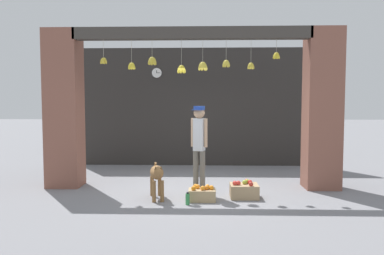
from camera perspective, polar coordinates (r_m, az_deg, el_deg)
ground_plane at (r=7.79m, az=-0.11°, el=-9.53°), size 60.00×60.00×0.00m
shop_back_wall at (r=10.63m, az=0.45°, el=3.13°), size 6.74×0.12×3.32m
shop_pillar_left at (r=8.41m, az=-18.90°, el=2.68°), size 0.70×0.60×3.32m
shop_pillar_right at (r=8.25m, az=19.23°, el=2.65°), size 0.70×0.60×3.32m
storefront_awning at (r=7.80m, az=-0.09°, el=13.70°), size 4.84×0.27×0.94m
dog at (r=7.03m, az=-5.36°, el=-7.18°), size 0.37×0.89×0.68m
shopkeeper at (r=7.37m, az=1.09°, el=-2.15°), size 0.33×0.31×1.73m
fruit_crate_oranges at (r=6.97m, az=1.54°, el=-10.11°), size 0.49×0.32×0.29m
fruit_crate_apples at (r=7.25m, az=7.95°, el=-9.45°), size 0.53×0.44×0.34m
water_bottle at (r=6.71m, az=-0.68°, el=-10.84°), size 0.07×0.07×0.22m
wall_clock at (r=10.66m, az=-5.39°, el=8.29°), size 0.29×0.03×0.29m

